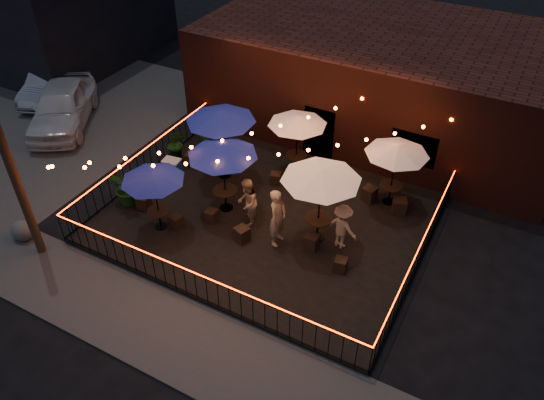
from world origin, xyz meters
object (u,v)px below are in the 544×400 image
(cafe_table_5, at_px, (397,150))
(boulder, at_px, (23,231))
(cafe_table_1, at_px, (221,117))
(cooler, at_px, (173,169))
(cafe_table_3, at_px, (297,121))
(cafe_table_0, at_px, (153,177))
(cafe_table_4, at_px, (321,175))
(cafe_table_2, at_px, (222,151))
(utility_pole, at_px, (1,141))

(cafe_table_5, height_order, boulder, cafe_table_5)
(cafe_table_1, height_order, cooler, cafe_table_1)
(cafe_table_1, distance_m, boulder, 7.26)
(boulder, bearing_deg, cafe_table_3, 50.23)
(cafe_table_1, distance_m, cooler, 2.72)
(cooler, bearing_deg, cafe_table_0, -70.14)
(cafe_table_1, xyz_separation_m, cooler, (-1.51, -1.04, -2.02))
(cafe_table_1, relative_size, cafe_table_4, 1.11)
(boulder, bearing_deg, cafe_table_2, 40.31)
(cafe_table_5, bearing_deg, cooler, -161.87)
(cafe_table_4, height_order, cooler, cafe_table_4)
(cafe_table_1, bearing_deg, cafe_table_2, -56.09)
(utility_pole, bearing_deg, cafe_table_2, 47.47)
(cafe_table_1, height_order, cafe_table_2, cafe_table_1)
(cafe_table_4, bearing_deg, utility_pole, -148.52)
(cafe_table_4, bearing_deg, cafe_table_0, -157.61)
(cafe_table_0, distance_m, cafe_table_5, 7.65)
(utility_pole, relative_size, cafe_table_5, 3.22)
(cafe_table_2, bearing_deg, boulder, -139.69)
(utility_pole, relative_size, cooler, 9.92)
(cafe_table_2, distance_m, cooler, 3.21)
(cafe_table_1, xyz_separation_m, cafe_table_4, (4.35, -1.46, -0.02))
(cooler, height_order, boulder, cooler)
(cafe_table_5, distance_m, cooler, 7.82)
(utility_pole, distance_m, cafe_table_5, 11.44)
(cafe_table_1, height_order, cafe_table_3, cafe_table_1)
(cafe_table_2, relative_size, cafe_table_3, 1.16)
(cooler, bearing_deg, utility_pole, -114.04)
(cafe_table_2, xyz_separation_m, boulder, (-4.91, -4.16, -2.08))
(cafe_table_4, height_order, cafe_table_5, cafe_table_4)
(utility_pole, relative_size, cafe_table_0, 3.57)
(utility_pole, distance_m, cafe_table_0, 4.12)
(cafe_table_5, xyz_separation_m, boulder, (-9.60, -7.07, -1.91))
(cafe_table_5, xyz_separation_m, cooler, (-7.25, -2.38, -1.68))
(cafe_table_2, xyz_separation_m, cafe_table_3, (1.10, 3.05, -0.17))
(utility_pole, height_order, cooler, utility_pole)
(utility_pole, bearing_deg, boulder, 168.88)
(cafe_table_2, xyz_separation_m, cafe_table_4, (3.29, 0.11, 0.14))
(boulder, bearing_deg, cafe_table_1, 56.09)
(utility_pole, bearing_deg, cafe_table_5, 39.88)
(utility_pole, height_order, cafe_table_5, utility_pole)
(cafe_table_4, bearing_deg, cafe_table_2, -178.07)
(utility_pole, bearing_deg, cafe_table_3, 55.51)
(utility_pole, distance_m, cooler, 6.13)
(cafe_table_3, distance_m, boulder, 9.58)
(cafe_table_3, bearing_deg, cafe_table_5, -2.37)
(utility_pole, xyz_separation_m, cafe_table_3, (5.08, 7.40, -1.76))
(cafe_table_1, height_order, cafe_table_4, cafe_table_1)
(utility_pole, height_order, boulder, utility_pole)
(cafe_table_2, distance_m, cafe_table_4, 3.30)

